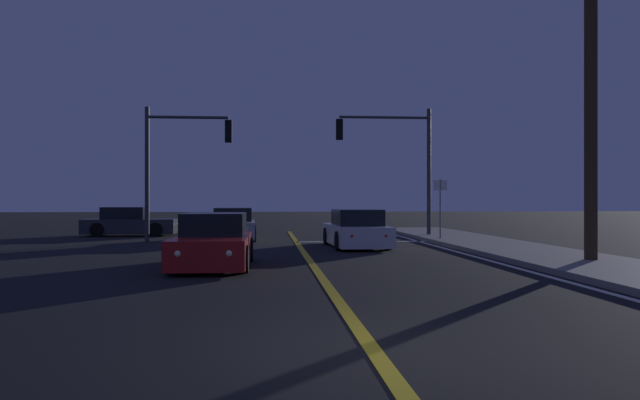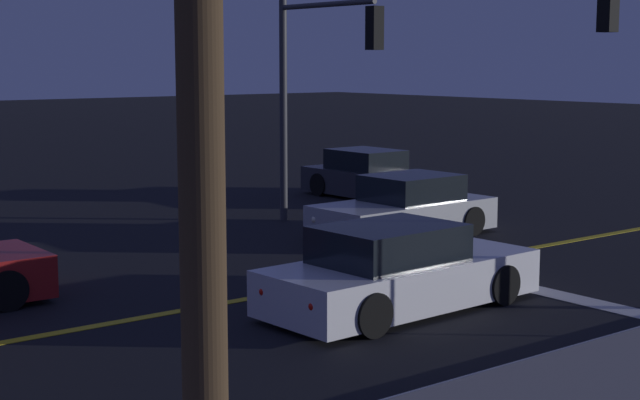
{
  "view_description": "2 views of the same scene",
  "coord_description": "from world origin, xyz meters",
  "px_view_note": "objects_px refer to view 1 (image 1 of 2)",
  "views": [
    {
      "loc": [
        -1.18,
        -6.67,
        1.67
      ],
      "look_at": [
        0.64,
        14.08,
        1.67
      ],
      "focal_mm": 34.25,
      "sensor_mm": 36.0,
      "label": 1
    },
    {
      "loc": [
        12.74,
        4.79,
        3.8
      ],
      "look_at": [
        1.16,
        13.85,
        1.69
      ],
      "focal_mm": 54.8,
      "sensor_mm": 36.0,
      "label": 2
    }
  ],
  "objects_px": {
    "traffic_signal_near_right": "(395,151)",
    "street_sign_corner": "(440,200)",
    "car_mid_block_red": "(214,244)",
    "car_side_waiting_white": "(356,231)",
    "traffic_signal_far_left": "(179,152)",
    "car_far_approaching_silver": "(233,226)",
    "car_lead_oncoming_charcoal": "(129,223)",
    "utility_pole_right": "(591,47)"
  },
  "relations": [
    {
      "from": "traffic_signal_near_right",
      "to": "street_sign_corner",
      "type": "relative_size",
      "value": 2.28
    },
    {
      "from": "car_mid_block_red",
      "to": "car_side_waiting_white",
      "type": "height_order",
      "value": "same"
    },
    {
      "from": "traffic_signal_far_left",
      "to": "street_sign_corner",
      "type": "distance_m",
      "value": 10.64
    },
    {
      "from": "car_far_approaching_silver",
      "to": "traffic_signal_far_left",
      "type": "height_order",
      "value": "traffic_signal_far_left"
    },
    {
      "from": "car_side_waiting_white",
      "to": "traffic_signal_far_left",
      "type": "bearing_deg",
      "value": 149.29
    },
    {
      "from": "car_lead_oncoming_charcoal",
      "to": "traffic_signal_near_right",
      "type": "height_order",
      "value": "traffic_signal_near_right"
    },
    {
      "from": "car_far_approaching_silver",
      "to": "car_lead_oncoming_charcoal",
      "type": "xyz_separation_m",
      "value": [
        -5.01,
        3.34,
        -0.0
      ]
    },
    {
      "from": "car_mid_block_red",
      "to": "utility_pole_right",
      "type": "bearing_deg",
      "value": 177.67
    },
    {
      "from": "traffic_signal_near_right",
      "to": "utility_pole_right",
      "type": "distance_m",
      "value": 11.94
    },
    {
      "from": "car_lead_oncoming_charcoal",
      "to": "street_sign_corner",
      "type": "relative_size",
      "value": 1.7
    },
    {
      "from": "car_mid_block_red",
      "to": "traffic_signal_near_right",
      "type": "bearing_deg",
      "value": -121.5
    },
    {
      "from": "street_sign_corner",
      "to": "car_far_approaching_silver",
      "type": "bearing_deg",
      "value": 165.06
    },
    {
      "from": "traffic_signal_near_right",
      "to": "car_far_approaching_silver",
      "type": "bearing_deg",
      "value": 4.86
    },
    {
      "from": "car_far_approaching_silver",
      "to": "traffic_signal_near_right",
      "type": "distance_m",
      "value": 7.77
    },
    {
      "from": "car_side_waiting_white",
      "to": "car_lead_oncoming_charcoal",
      "type": "height_order",
      "value": "same"
    },
    {
      "from": "car_side_waiting_white",
      "to": "car_lead_oncoming_charcoal",
      "type": "relative_size",
      "value": 1.09
    },
    {
      "from": "car_side_waiting_white",
      "to": "traffic_signal_near_right",
      "type": "height_order",
      "value": "traffic_signal_near_right"
    },
    {
      "from": "car_lead_oncoming_charcoal",
      "to": "traffic_signal_near_right",
      "type": "xyz_separation_m",
      "value": [
        12.04,
        -2.74,
        3.24
      ]
    },
    {
      "from": "car_mid_block_red",
      "to": "car_side_waiting_white",
      "type": "relative_size",
      "value": 0.93
    },
    {
      "from": "traffic_signal_far_left",
      "to": "car_far_approaching_silver",
      "type": "bearing_deg",
      "value": 20.69
    },
    {
      "from": "car_lead_oncoming_charcoal",
      "to": "utility_pole_right",
      "type": "xyz_separation_m",
      "value": [
        14.66,
        -14.26,
        5.01
      ]
    },
    {
      "from": "utility_pole_right",
      "to": "car_mid_block_red",
      "type": "bearing_deg",
      "value": 176.86
    },
    {
      "from": "car_mid_block_red",
      "to": "traffic_signal_far_left",
      "type": "xyz_separation_m",
      "value": [
        -2.21,
        9.59,
        3.01
      ]
    },
    {
      "from": "car_mid_block_red",
      "to": "traffic_signal_near_right",
      "type": "xyz_separation_m",
      "value": [
        6.95,
        10.99,
        3.24
      ]
    },
    {
      "from": "car_far_approaching_silver",
      "to": "traffic_signal_near_right",
      "type": "xyz_separation_m",
      "value": [
        7.04,
        0.6,
        3.24
      ]
    },
    {
      "from": "car_mid_block_red",
      "to": "car_far_approaching_silver",
      "type": "distance_m",
      "value": 10.39
    },
    {
      "from": "traffic_signal_far_left",
      "to": "utility_pole_right",
      "type": "distance_m",
      "value": 15.65
    },
    {
      "from": "traffic_signal_far_left",
      "to": "utility_pole_right",
      "type": "xyz_separation_m",
      "value": [
        11.78,
        -10.11,
        1.99
      ]
    },
    {
      "from": "car_far_approaching_silver",
      "to": "utility_pole_right",
      "type": "distance_m",
      "value": 15.41
    },
    {
      "from": "car_far_approaching_silver",
      "to": "traffic_signal_far_left",
      "type": "distance_m",
      "value": 3.77
    },
    {
      "from": "traffic_signal_far_left",
      "to": "street_sign_corner",
      "type": "bearing_deg",
      "value": -7.68
    },
    {
      "from": "car_side_waiting_white",
      "to": "street_sign_corner",
      "type": "distance_m",
      "value": 4.43
    },
    {
      "from": "car_side_waiting_white",
      "to": "street_sign_corner",
      "type": "height_order",
      "value": "street_sign_corner"
    },
    {
      "from": "traffic_signal_near_right",
      "to": "utility_pole_right",
      "type": "height_order",
      "value": "utility_pole_right"
    },
    {
      "from": "car_mid_block_red",
      "to": "utility_pole_right",
      "type": "xyz_separation_m",
      "value": [
        9.57,
        -0.52,
        5.01
      ]
    },
    {
      "from": "car_mid_block_red",
      "to": "traffic_signal_far_left",
      "type": "distance_m",
      "value": 10.29
    },
    {
      "from": "car_mid_block_red",
      "to": "car_far_approaching_silver",
      "type": "bearing_deg",
      "value": -88.72
    },
    {
      "from": "utility_pole_right",
      "to": "car_lead_oncoming_charcoal",
      "type": "bearing_deg",
      "value": 135.8
    },
    {
      "from": "traffic_signal_near_right",
      "to": "street_sign_corner",
      "type": "xyz_separation_m",
      "value": [
        1.22,
        -2.8,
        -2.14
      ]
    },
    {
      "from": "street_sign_corner",
      "to": "car_mid_block_red",
      "type": "bearing_deg",
      "value": -134.92
    },
    {
      "from": "traffic_signal_near_right",
      "to": "utility_pole_right",
      "type": "relative_size",
      "value": 0.52
    },
    {
      "from": "car_mid_block_red",
      "to": "traffic_signal_near_right",
      "type": "height_order",
      "value": "traffic_signal_near_right"
    }
  ]
}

